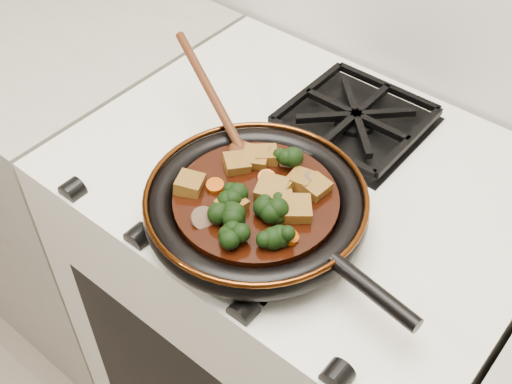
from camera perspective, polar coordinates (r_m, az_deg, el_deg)
The scene contains 34 objects.
stove at distance 1.40m, azimuth 3.50°, elevation -11.33°, with size 0.76×0.60×0.90m, color white.
burner_grate_front at distance 0.96m, azimuth -0.31°, elevation -1.66°, with size 0.23×0.23×0.03m, color black, non-canonical shape.
burner_grate_back at distance 1.13m, azimuth 8.82°, elevation 6.43°, with size 0.23×0.23×0.03m, color black, non-canonical shape.
skillet at distance 0.93m, azimuth 0.09°, elevation -1.20°, with size 0.45×0.33×0.05m.
braising_sauce at distance 0.93m, azimuth 0.00°, elevation -0.91°, with size 0.24×0.24×0.02m, color black.
tofu_cube_0 at distance 0.90m, azimuth 2.13°, elevation -1.28°, with size 0.04×0.04×0.02m, color brown.
tofu_cube_1 at distance 0.90m, azimuth -2.20°, elevation -1.28°, with size 0.04×0.03×0.02m, color brown.
tofu_cube_2 at distance 0.97m, azimuth -0.05°, elevation 3.03°, with size 0.04×0.04×0.02m, color brown.
tofu_cube_3 at distance 0.92m, azimuth 1.42°, elevation 0.18°, with size 0.04×0.04×0.02m, color brown.
tofu_cube_4 at distance 0.92m, azimuth 1.75°, elevation 0.10°, with size 0.04×0.04×0.02m, color brown.
tofu_cube_5 at distance 0.93m, azimuth 4.05°, elevation 1.02°, with size 0.04×0.04×0.02m, color brown.
tofu_cube_6 at distance 0.97m, azimuth 0.87°, elevation 3.27°, with size 0.03×0.04×0.02m, color brown.
tofu_cube_7 at distance 0.96m, azimuth -1.72°, elevation 2.52°, with size 0.04×0.04×0.02m, color brown.
tofu_cube_8 at distance 0.92m, azimuth 5.36°, elevation 0.36°, with size 0.04×0.03×0.02m, color brown.
tofu_cube_9 at distance 0.89m, azimuth 3.52°, elevation -1.58°, with size 0.04×0.04×0.02m, color brown.
tofu_cube_10 at distance 0.93m, azimuth -5.92°, elevation 0.70°, with size 0.04×0.04×0.02m, color brown.
broccoli_floret_0 at distance 0.85m, azimuth 1.69°, elevation -4.11°, with size 0.06×0.06×0.05m, color black, non-canonical shape.
broccoli_floret_1 at distance 0.89m, azimuth 1.51°, elevation -1.56°, with size 0.06×0.06×0.05m, color black, non-canonical shape.
broccoli_floret_2 at distance 0.90m, azimuth -2.14°, elevation -0.57°, with size 0.06×0.06×0.06m, color black, non-canonical shape.
broccoli_floret_3 at distance 0.88m, azimuth -2.39°, elevation -2.18°, with size 0.06×0.06×0.05m, color black, non-canonical shape.
broccoli_floret_4 at distance 0.86m, azimuth -1.95°, elevation -4.10°, with size 0.06×0.06×0.05m, color black, non-canonical shape.
broccoli_floret_5 at distance 0.96m, azimuth 3.01°, elevation 2.96°, with size 0.06×0.06×0.05m, color black, non-canonical shape.
broccoli_floret_6 at distance 0.89m, azimuth 2.18°, elevation -1.56°, with size 0.06×0.06×0.05m, color black, non-canonical shape.
carrot_coin_0 at distance 0.94m, azimuth 0.95°, elevation 1.24°, with size 0.03×0.03×0.01m, color #B04204.
carrot_coin_1 at distance 0.92m, azimuth 0.92°, elevation 0.25°, with size 0.03×0.03×0.01m, color #B04204.
carrot_coin_2 at distance 0.91m, azimuth 1.82°, elevation -0.41°, with size 0.03×0.03×0.01m, color #B04204.
carrot_coin_3 at distance 0.96m, azimuth -1.09°, elevation 2.55°, with size 0.03×0.03×0.01m, color #B04204.
carrot_coin_4 at distance 0.93m, azimuth -3.66°, elevation 0.57°, with size 0.03×0.03×0.01m, color #B04204.
carrot_coin_5 at distance 0.86m, azimuth 2.88°, elevation -3.92°, with size 0.03×0.03×0.01m, color #B04204.
mushroom_slice_0 at distance 0.97m, azimuth 2.89°, elevation 2.87°, with size 0.03×0.03×0.01m, color brown.
mushroom_slice_1 at distance 0.88m, azimuth -4.75°, elevation -2.32°, with size 0.03×0.03×0.01m, color brown.
mushroom_slice_2 at distance 0.94m, azimuth 5.04°, elevation 1.02°, with size 0.03×0.03×0.01m, color brown.
mushroom_slice_3 at distance 0.93m, azimuth 5.07°, elevation 0.96°, with size 0.03×0.03×0.01m, color brown.
wooden_spoon at distance 1.02m, azimuth -2.97°, elevation 6.86°, with size 0.16×0.09×0.26m.
Camera 1 is at (0.42, 1.05, 1.62)m, focal length 45.00 mm.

